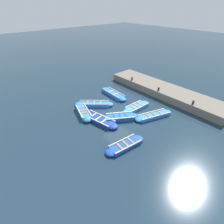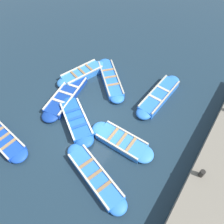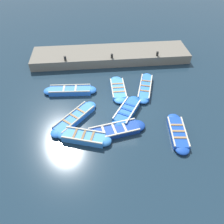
{
  "view_description": "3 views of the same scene",
  "coord_description": "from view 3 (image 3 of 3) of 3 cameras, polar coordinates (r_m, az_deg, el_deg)",
  "views": [
    {
      "loc": [
        9.43,
        9.61,
        8.91
      ],
      "look_at": [
        0.36,
        -0.76,
        0.16
      ],
      "focal_mm": 28.0,
      "sensor_mm": 36.0,
      "label": 1
    },
    {
      "loc": [
        -4.71,
        4.75,
        8.99
      ],
      "look_at": [
        -0.8,
        -0.92,
        0.37
      ],
      "focal_mm": 35.0,
      "sensor_mm": 36.0,
      "label": 2
    },
    {
      "loc": [
        10.87,
        -1.59,
        10.11
      ],
      "look_at": [
        0.43,
        -0.58,
        0.21
      ],
      "focal_mm": 35.0,
      "sensor_mm": 36.0,
      "label": 3
    }
  ],
  "objects": [
    {
      "name": "ground_plane",
      "position": [
        14.93,
        2.05,
        0.7
      ],
      "size": [
        120.0,
        120.0,
        0.0
      ],
      "primitive_type": "plane",
      "color": "#1C303F"
    },
    {
      "name": "boat_far_corner",
      "position": [
        14.52,
        3.9,
        0.14
      ],
      "size": [
        3.36,
        2.57,
        0.44
      ],
      "color": "#1E59AD",
      "rests_on": "ground"
    },
    {
      "name": "boat_end_of_row",
      "position": [
        16.76,
        8.66,
        6.37
      ],
      "size": [
        3.85,
        1.88,
        0.38
      ],
      "color": "blue",
      "rests_on": "ground"
    },
    {
      "name": "boat_inner_gap",
      "position": [
        14.25,
        -9.76,
        -1.64
      ],
      "size": [
        3.4,
        3.16,
        0.41
      ],
      "color": "blue",
      "rests_on": "ground"
    },
    {
      "name": "boat_centre",
      "position": [
        16.42,
        1.6,
        5.98
      ],
      "size": [
        3.29,
        1.01,
        0.36
      ],
      "color": "#3884E0",
      "rests_on": "ground"
    },
    {
      "name": "boat_outer_left",
      "position": [
        13.83,
        16.78,
        -5.2
      ],
      "size": [
        3.35,
        1.2,
        0.35
      ],
      "color": "#1947B7",
      "rests_on": "ground"
    },
    {
      "name": "boat_bow_out",
      "position": [
        13.05,
        -7.36,
        -6.55
      ],
      "size": [
        1.77,
        3.42,
        0.45
      ],
      "color": "#3884E0",
      "rests_on": "ground"
    },
    {
      "name": "boat_tucked",
      "position": [
        13.33,
        0.53,
        -4.93
      ],
      "size": [
        1.68,
        4.12,
        0.38
      ],
      "color": "navy",
      "rests_on": "ground"
    },
    {
      "name": "boat_alongside",
      "position": [
        16.52,
        -10.89,
        5.54
      ],
      "size": [
        1.07,
        3.93,
        0.43
      ],
      "color": "blue",
      "rests_on": "ground"
    },
    {
      "name": "quay_wall",
      "position": [
        20.22,
        -0.35,
        14.62
      ],
      "size": [
        3.02,
        13.76,
        0.78
      ],
      "color": "slate",
      "rests_on": "ground"
    },
    {
      "name": "bollard_north",
      "position": [
        19.01,
        -12.17,
        13.59
      ],
      "size": [
        0.2,
        0.2,
        0.35
      ],
      "primitive_type": "cylinder",
      "color": "black",
      "rests_on": "quay_wall"
    },
    {
      "name": "bollard_mid_north",
      "position": [
        18.94,
        -0.03,
        14.45
      ],
      "size": [
        0.2,
        0.2,
        0.35
      ],
      "primitive_type": "cylinder",
      "color": "black",
      "rests_on": "quay_wall"
    },
    {
      "name": "bollard_mid_south",
      "position": [
        19.65,
        11.77,
        14.68
      ],
      "size": [
        0.2,
        0.2,
        0.35
      ],
      "primitive_type": "cylinder",
      "color": "black",
      "rests_on": "quay_wall"
    }
  ]
}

